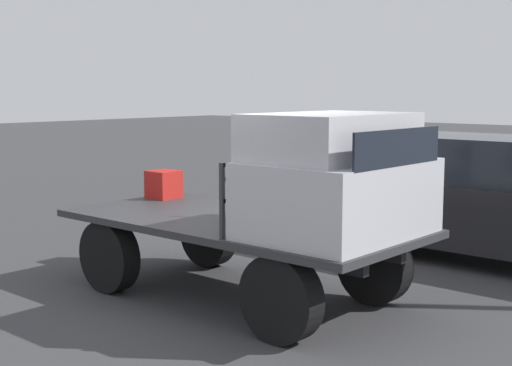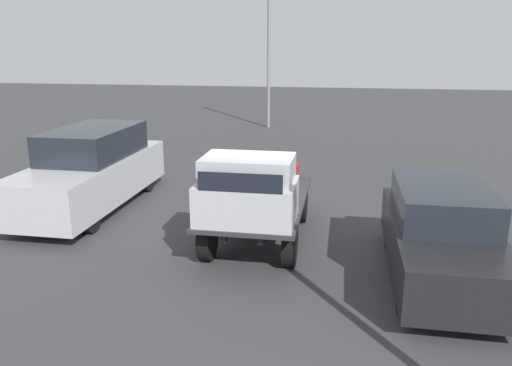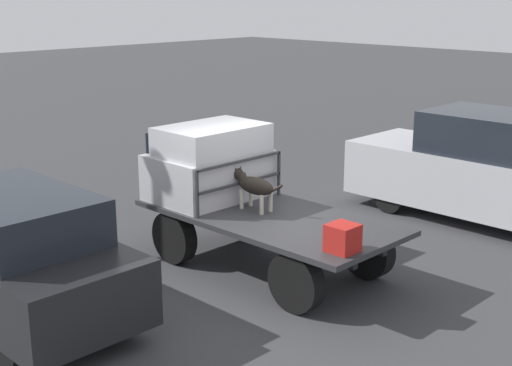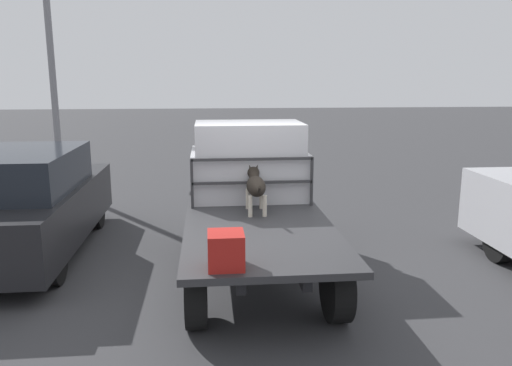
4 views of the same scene
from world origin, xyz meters
The scene contains 7 objects.
ground_plane centered at (0.00, 0.00, 0.00)m, with size 80.00×80.00×0.00m, color #38383A.
flatbed_truck centered at (0.00, 0.00, 0.64)m, with size 4.10×1.93×0.89m.
truck_cab centered at (1.31, 0.00, 1.46)m, with size 1.32×1.81×1.20m.
truck_headboard centered at (0.61, 0.00, 1.38)m, with size 0.04×1.81×0.74m.
dog centered at (0.35, -0.02, 1.27)m, with size 1.07×0.27×0.63m.
cargo_crate centered at (-1.77, 0.48, 1.07)m, with size 0.36×0.36×0.36m.
parked_sedan centered at (1.36, 3.47, 0.84)m, with size 4.29×1.71×1.69m.
Camera 1 is at (5.26, -5.72, 2.32)m, focal length 50.00 mm.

